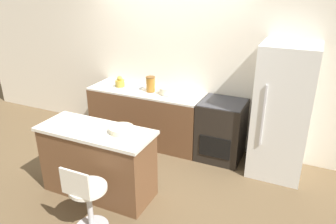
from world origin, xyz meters
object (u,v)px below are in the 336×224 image
object	(u,v)px
stool_chair	(87,200)
kettle	(120,82)
oven_range	(221,130)
mixing_bowl	(167,91)
refrigerator	(282,112)

from	to	relation	value
stool_chair	kettle	xyz separation A→B (m)	(-0.89, 2.09, 0.56)
oven_range	mixing_bowl	distance (m)	1.01
stool_chair	kettle	world-z (taller)	kettle
oven_range	stool_chair	xyz separation A→B (m)	(-0.83, -2.11, -0.04)
stool_chair	oven_range	bearing A→B (deg)	68.45
kettle	mixing_bowl	size ratio (longest dim) A/B	0.78
refrigerator	stool_chair	xyz separation A→B (m)	(-1.65, -2.07, -0.50)
oven_range	refrigerator	xyz separation A→B (m)	(0.81, -0.04, 0.46)
refrigerator	mixing_bowl	bearing A→B (deg)	179.22
oven_range	stool_chair	world-z (taller)	oven_range
stool_chair	mixing_bowl	world-z (taller)	mixing_bowl
oven_range	kettle	world-z (taller)	kettle
oven_range	refrigerator	size ratio (longest dim) A/B	0.50
stool_chair	kettle	distance (m)	2.34
oven_range	kettle	size ratio (longest dim) A/B	5.11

